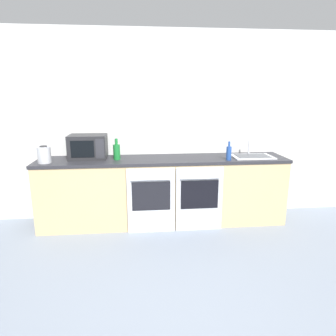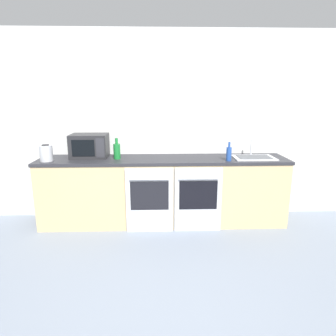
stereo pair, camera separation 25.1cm
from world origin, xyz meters
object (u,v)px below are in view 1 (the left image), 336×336
object	(u,v)px
oven_right	(199,199)
kettle	(44,155)
bottle_green	(117,151)
microwave	(88,147)
sink	(252,156)
bottle_blue	(229,153)
oven_left	(151,200)

from	to	relation	value
oven_right	kettle	distance (m)	2.03
bottle_green	kettle	size ratio (longest dim) A/B	1.28
kettle	oven_right	bearing A→B (deg)	-5.40
kettle	microwave	bearing A→B (deg)	23.32
microwave	kettle	world-z (taller)	microwave
oven_right	sink	xyz separation A→B (m)	(0.78, 0.27, 0.49)
microwave	bottle_blue	xyz separation A→B (m)	(1.83, -0.28, -0.06)
bottle_blue	sink	distance (m)	0.41
sink	microwave	bearing A→B (deg)	176.61
kettle	bottle_blue	bearing A→B (deg)	-1.59
oven_left	oven_right	world-z (taller)	same
bottle_green	kettle	distance (m)	0.89
microwave	kettle	size ratio (longest dim) A/B	2.26
microwave	sink	bearing A→B (deg)	-3.39
oven_right	sink	world-z (taller)	sink
oven_left	sink	distance (m)	1.50
oven_left	microwave	xyz separation A→B (m)	(-0.81, 0.40, 0.64)
oven_left	bottle_blue	world-z (taller)	bottle_blue
oven_right	bottle_blue	xyz separation A→B (m)	(0.40, 0.12, 0.57)
oven_right	kettle	size ratio (longest dim) A/B	3.98
bottle_green	bottle_blue	distance (m)	1.46
bottle_blue	bottle_green	bearing A→B (deg)	173.26
oven_left	sink	xyz separation A→B (m)	(1.40, 0.27, 0.49)
oven_left	oven_right	size ratio (longest dim) A/B	1.00
bottle_blue	microwave	bearing A→B (deg)	171.23
bottle_blue	kettle	distance (m)	2.34
oven_right	kettle	world-z (taller)	kettle
microwave	sink	size ratio (longest dim) A/B	0.90
oven_right	microwave	distance (m)	1.62
bottle_green	bottle_blue	xyz separation A→B (m)	(1.45, -0.17, -0.01)
kettle	bottle_green	bearing A→B (deg)	6.85
sink	bottle_green	bearing A→B (deg)	179.38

